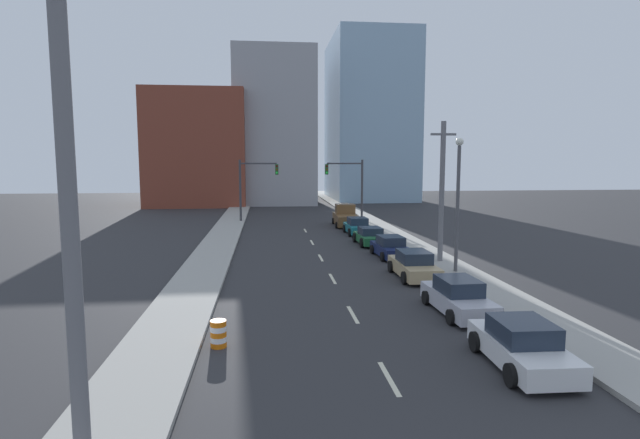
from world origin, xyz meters
The scene contains 24 objects.
sidewalk_left centered at (-7.29, 49.98, 0.09)m, with size 2.80×99.95×0.18m.
sidewalk_right centered at (7.29, 49.98, 0.09)m, with size 2.80×99.95×0.18m.
lane_stripe_at_8m centered at (0.00, 8.07, 0.00)m, with size 0.16×2.40×0.01m, color beige.
lane_stripe_at_14m centered at (0.00, 14.33, 0.00)m, with size 0.16×2.40×0.01m, color beige.
lane_stripe_at_21m centered at (0.00, 20.84, 0.00)m, with size 0.16×2.40×0.01m, color beige.
lane_stripe_at_27m centered at (0.00, 26.86, 0.00)m, with size 0.16×2.40×0.01m, color beige.
lane_stripe_at_33m centered at (0.00, 33.29, 0.00)m, with size 0.16×2.40×0.01m, color beige.
lane_stripe_at_40m centered at (0.00, 40.17, 0.00)m, with size 0.16×2.40×0.01m, color beige.
building_brick_left centered at (-13.48, 71.34, 8.24)m, with size 14.00×16.00×16.48m.
building_office_center centered at (-2.21, 75.34, 11.42)m, with size 12.00×20.00×22.83m.
building_glass_right centered at (14.02, 79.34, 13.44)m, with size 13.00×20.00×26.88m.
traffic_signal_left centered at (-5.19, 47.25, 4.25)m, with size 4.14×0.35×6.61m.
traffic_signal_right centered at (5.60, 47.25, 4.25)m, with size 4.14×0.35×6.61m.
utility_pole_left_near centered at (-7.10, 3.52, 5.54)m, with size 1.60×0.32×10.84m.
utility_pole_right_mid centered at (7.33, 24.27, 4.57)m, with size 1.60×0.32×8.89m.
traffic_barrel centered at (-5.29, 11.18, 0.47)m, with size 0.56×0.56×0.95m.
street_lamp centered at (7.15, 21.18, 4.52)m, with size 0.44×0.44×7.74m.
sedan_white centered at (4.34, 8.44, 0.69)m, with size 2.25×4.38×1.50m.
sedan_silver centered at (4.48, 14.07, 0.68)m, with size 2.10×4.65×1.51m.
sedan_tan centered at (4.53, 20.64, 0.69)m, with size 2.11×4.64×1.50m.
sedan_navy centered at (4.72, 26.65, 0.65)m, with size 2.19×4.37×1.43m.
sedan_green centered at (4.41, 31.82, 0.63)m, with size 2.23×4.37×1.35m.
sedan_teal centered at (4.44, 37.42, 0.68)m, with size 2.17×4.25×1.49m.
pickup_truck_brown centered at (4.33, 43.29, 0.86)m, with size 2.58×5.55×2.13m.
Camera 1 is at (-3.56, -5.83, 6.43)m, focal length 28.00 mm.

